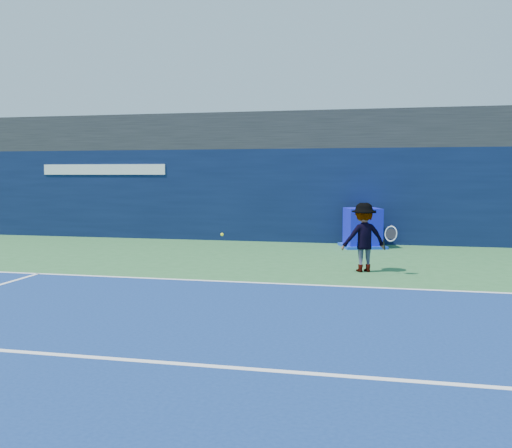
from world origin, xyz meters
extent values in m
plane|color=#2E6634|center=(0.00, 0.00, 0.00)|extent=(80.00, 80.00, 0.00)
cube|color=white|center=(0.00, 3.00, 0.01)|extent=(24.00, 0.10, 0.01)
cube|color=white|center=(0.00, -2.00, 0.01)|extent=(24.00, 0.10, 0.01)
cube|color=black|center=(0.00, 11.50, 3.60)|extent=(36.00, 3.00, 1.20)
cube|color=#091435|center=(0.00, 10.50, 1.50)|extent=(36.00, 1.00, 3.00)
cube|color=white|center=(-7.00, 9.99, 2.35)|extent=(4.50, 0.04, 0.35)
cube|color=#0D0FB7|center=(1.81, 9.25, 0.59)|extent=(1.23, 1.23, 1.18)
cube|color=#0D30B6|center=(1.81, 9.25, 0.04)|extent=(1.53, 1.53, 0.08)
imported|color=silver|center=(1.97, 4.87, 0.78)|extent=(1.15, 0.91, 1.55)
cylinder|color=black|center=(2.42, 4.62, 0.65)|extent=(0.07, 0.14, 0.24)
torus|color=silver|center=(2.56, 4.57, 0.90)|extent=(0.29, 0.16, 0.28)
cylinder|color=black|center=(2.56, 4.57, 0.90)|extent=(0.24, 0.12, 0.24)
sphere|color=yellow|center=(-1.22, 4.48, 0.81)|extent=(0.07, 0.07, 0.07)
camera|label=1|loc=(2.32, -8.06, 2.19)|focal=40.00mm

